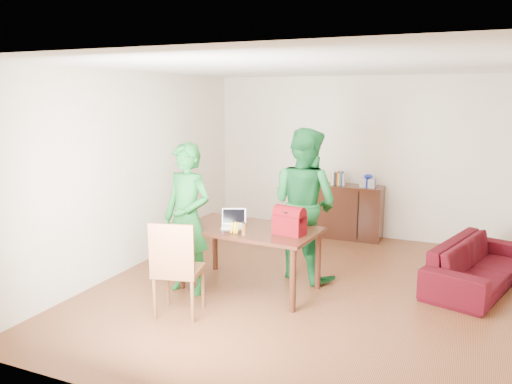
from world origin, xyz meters
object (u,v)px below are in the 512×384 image
at_px(person_far, 304,204).
at_px(sofa, 478,264).
at_px(chair, 179,287).
at_px(person_near, 187,219).
at_px(table, 250,236).
at_px(bottle, 244,228).
at_px(red_bag, 289,223).
at_px(laptop, 234,224).

bearing_deg(person_far, sofa, -145.40).
bearing_deg(chair, person_near, 98.46).
relative_size(table, bottle, 10.85).
distance_m(chair, red_bag, 1.45).
bearing_deg(table, chair, -107.79).
distance_m(chair, laptop, 1.09).
bearing_deg(bottle, person_near, -175.97).
xyz_separation_m(table, person_near, (-0.65, -0.37, 0.23)).
distance_m(table, red_bag, 0.60).
bearing_deg(table, red_bag, -3.69).
height_order(red_bag, sofa, red_bag).
height_order(table, bottle, bottle).
relative_size(person_far, bottle, 12.35).
xyz_separation_m(chair, red_bag, (0.95, 0.92, 0.60)).
distance_m(person_far, red_bag, 0.76).
relative_size(person_far, sofa, 1.02).
relative_size(person_near, laptop, 5.10).
bearing_deg(person_far, table, 75.18).
distance_m(table, chair, 1.14).
bearing_deg(laptop, chair, -127.02).
relative_size(red_bag, sofa, 0.18).
relative_size(table, laptop, 4.83).
height_order(laptop, red_bag, red_bag).
distance_m(person_far, sofa, 2.31).
height_order(chair, laptop, chair).
bearing_deg(person_near, sofa, 35.84).
relative_size(chair, sofa, 0.55).
relative_size(chair, red_bag, 2.99).
bearing_deg(chair, table, 54.49).
relative_size(person_far, red_bag, 5.49).
distance_m(person_near, red_bag, 1.23).
bearing_deg(sofa, bottle, 138.61).
relative_size(person_near, sofa, 0.94).
bearing_deg(person_near, table, 39.64).
distance_m(table, laptop, 0.24).
xyz_separation_m(chair, laptop, (0.22, 0.93, 0.51)).
height_order(laptop, bottle, laptop).
distance_m(red_bag, sofa, 2.52).
relative_size(table, person_near, 0.95).
xyz_separation_m(chair, person_near, (-0.25, 0.62, 0.60)).
bearing_deg(sofa, person_far, 121.52).
height_order(person_far, sofa, person_far).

